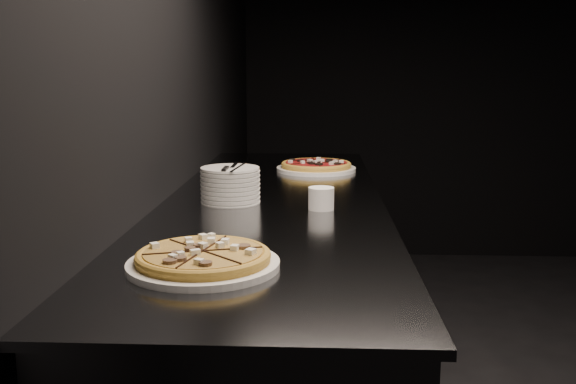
{
  "coord_description": "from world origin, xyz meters",
  "views": [
    {
      "loc": [
        -1.98,
        -2.17,
        1.35
      ],
      "look_at": [
        -2.08,
        -0.05,
        0.95
      ],
      "focal_mm": 40.0,
      "sensor_mm": 36.0,
      "label": 1
    }
  ],
  "objects_px": {
    "pizza_tomato": "(316,166)",
    "plate_stack": "(230,185)",
    "counter": "(275,323)",
    "ramekin": "(321,198)",
    "pizza_mushroom": "(203,259)",
    "cutlery": "(232,167)"
  },
  "relations": [
    {
      "from": "pizza_mushroom",
      "to": "cutlery",
      "type": "height_order",
      "value": "cutlery"
    },
    {
      "from": "plate_stack",
      "to": "cutlery",
      "type": "distance_m",
      "value": 0.06
    },
    {
      "from": "pizza_tomato",
      "to": "ramekin",
      "type": "xyz_separation_m",
      "value": [
        0.02,
        -0.8,
        0.02
      ]
    },
    {
      "from": "ramekin",
      "to": "counter",
      "type": "bearing_deg",
      "value": 131.14
    },
    {
      "from": "plate_stack",
      "to": "cutlery",
      "type": "bearing_deg",
      "value": -62.38
    },
    {
      "from": "plate_stack",
      "to": "cutlery",
      "type": "xyz_separation_m",
      "value": [
        0.01,
        -0.01,
        0.06
      ]
    },
    {
      "from": "counter",
      "to": "cutlery",
      "type": "relative_size",
      "value": 11.8
    },
    {
      "from": "pizza_tomato",
      "to": "ramekin",
      "type": "bearing_deg",
      "value": -88.7
    },
    {
      "from": "plate_stack",
      "to": "ramekin",
      "type": "relative_size",
      "value": 2.41
    },
    {
      "from": "pizza_mushroom",
      "to": "pizza_tomato",
      "type": "xyz_separation_m",
      "value": [
        0.25,
        1.43,
        0.0
      ]
    },
    {
      "from": "pizza_mushroom",
      "to": "pizza_tomato",
      "type": "height_order",
      "value": "same"
    },
    {
      "from": "pizza_mushroom",
      "to": "plate_stack",
      "type": "bearing_deg",
      "value": 93.01
    },
    {
      "from": "pizza_mushroom",
      "to": "plate_stack",
      "type": "height_order",
      "value": "plate_stack"
    },
    {
      "from": "pizza_mushroom",
      "to": "ramekin",
      "type": "relative_size",
      "value": 4.6
    },
    {
      "from": "counter",
      "to": "plate_stack",
      "type": "height_order",
      "value": "plate_stack"
    },
    {
      "from": "pizza_mushroom",
      "to": "plate_stack",
      "type": "relative_size",
      "value": 1.91
    },
    {
      "from": "counter",
      "to": "plate_stack",
      "type": "distance_m",
      "value": 0.54
    },
    {
      "from": "pizza_tomato",
      "to": "plate_stack",
      "type": "bearing_deg",
      "value": -112.26
    },
    {
      "from": "pizza_tomato",
      "to": "ramekin",
      "type": "relative_size",
      "value": 4.98
    },
    {
      "from": "counter",
      "to": "pizza_tomato",
      "type": "bearing_deg",
      "value": 76.92
    },
    {
      "from": "pizza_mushroom",
      "to": "ramekin",
      "type": "distance_m",
      "value": 0.68
    },
    {
      "from": "pizza_mushroom",
      "to": "ramekin",
      "type": "height_order",
      "value": "ramekin"
    }
  ]
}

